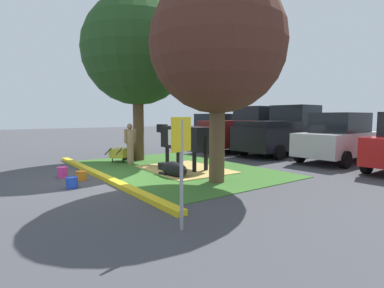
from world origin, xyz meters
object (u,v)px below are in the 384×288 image
parking_sign (181,151)px  bucket_orange (81,175)px  sedan_blue (215,130)px  shade_tree_left (137,51)px  bucket_blue (72,182)px  sedan_silver (340,138)px  calf_lying (173,169)px  pickup_truck_maroon (246,130)px  person_handler (130,143)px  shade_tree_right (218,45)px  bucket_pink (62,172)px  cow_holstein (184,138)px  wheelbarrow (121,153)px  pickup_truck_black (285,132)px

parking_sign → bucket_orange: (-4.92, -0.22, -1.17)m
sedan_blue → shade_tree_left: bearing=-67.8°
bucket_blue → sedan_silver: (1.78, 10.13, 0.83)m
calf_lying → sedan_silver: (1.43, 7.19, 0.75)m
pickup_truck_maroon → sedan_silver: pickup_truck_maroon is taller
calf_lying → bucket_blue: size_ratio=4.11×
bucket_orange → person_handler: bearing=128.3°
person_handler → sedan_silver: size_ratio=0.35×
shade_tree_right → parking_sign: bearing=-49.9°
calf_lying → pickup_truck_maroon: size_ratio=0.24×
person_handler → bucket_pink: (1.18, -2.79, -0.68)m
sedan_blue → calf_lying: bearing=-48.2°
calf_lying → sedan_silver: size_ratio=0.30×
calf_lying → shade_tree_right: bearing=22.0°
calf_lying → sedan_blue: sedan_blue is taller
cow_holstein → calf_lying: 1.81m
wheelbarrow → bucket_orange: (2.62, -2.33, -0.24)m
wheelbarrow → calf_lying: bearing=2.0°
shade_tree_left → pickup_truck_maroon: size_ratio=1.25×
shade_tree_right → calf_lying: shade_tree_right is taller
pickup_truck_maroon → pickup_truck_black: 2.43m
bucket_orange → cow_holstein: bearing=88.8°
person_handler → bucket_pink: 3.10m
bucket_orange → shade_tree_left: bearing=129.9°
shade_tree_right → bucket_blue: shade_tree_right is taller
bucket_pink → sedan_blue: bearing=114.4°
shade_tree_left → pickup_truck_black: size_ratio=1.25×
wheelbarrow → cow_holstein: bearing=25.5°
wheelbarrow → parking_sign: 7.88m
person_handler → pickup_truck_black: size_ratio=0.29×
cow_holstein → sedan_silver: (2.53, 6.04, -0.11)m
calf_lying → pickup_truck_black: size_ratio=0.24×
cow_holstein → person_handler: (-1.99, -1.18, -0.25)m
bucket_orange → calf_lying: bearing=64.6°
bucket_pink → bucket_blue: size_ratio=1.02×
shade_tree_right → sedan_silver: size_ratio=1.28×
parking_sign → bucket_pink: (-5.66, -0.58, -1.15)m
parking_sign → bucket_pink: parking_sign is taller
person_handler → pickup_truck_maroon: (-0.70, 7.17, 0.26)m
sedan_silver → shade_tree_right: bearing=-90.4°
shade_tree_left → parking_sign: 8.74m
calf_lying → wheelbarrow: size_ratio=0.97×
calf_lying → person_handler: person_handler is taller
bucket_orange → sedan_blue: sedan_blue is taller
bucket_pink → bucket_blue: (1.56, -0.12, -0.02)m
cow_holstein → parking_sign: size_ratio=1.68×
bucket_blue → calf_lying: bearing=83.3°
shade_tree_left → parking_sign: bearing=-21.2°
cow_holstein → pickup_truck_black: bearing=92.5°
shade_tree_right → person_handler: 5.40m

